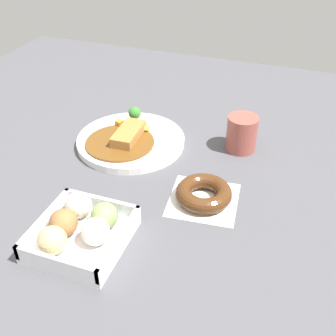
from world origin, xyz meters
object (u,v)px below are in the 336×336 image
at_px(curry_plate, 130,140).
at_px(chocolate_ring_donut, 203,195).
at_px(coffee_mug, 242,133).
at_px(donut_box, 80,229).

relative_size(curry_plate, chocolate_ring_donut, 1.74).
distance_m(curry_plate, coffee_mug, 0.28).
bearing_deg(chocolate_ring_donut, donut_box, -44.75).
bearing_deg(curry_plate, chocolate_ring_donut, 57.10).
distance_m(donut_box, coffee_mug, 0.46).
relative_size(curry_plate, donut_box, 1.56).
xyz_separation_m(curry_plate, chocolate_ring_donut, (0.15, 0.23, 0.00)).
xyz_separation_m(donut_box, chocolate_ring_donut, (-0.18, 0.18, -0.01)).
bearing_deg(donut_box, curry_plate, -171.18).
distance_m(curry_plate, donut_box, 0.34).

